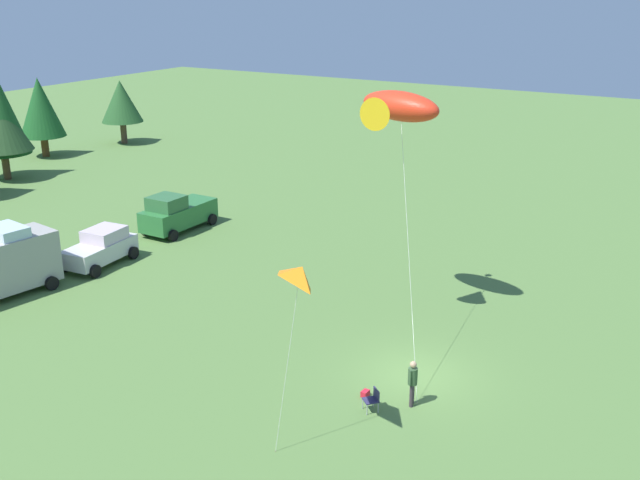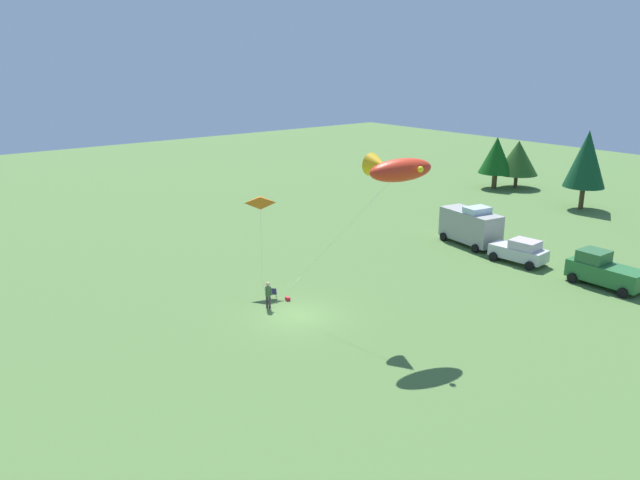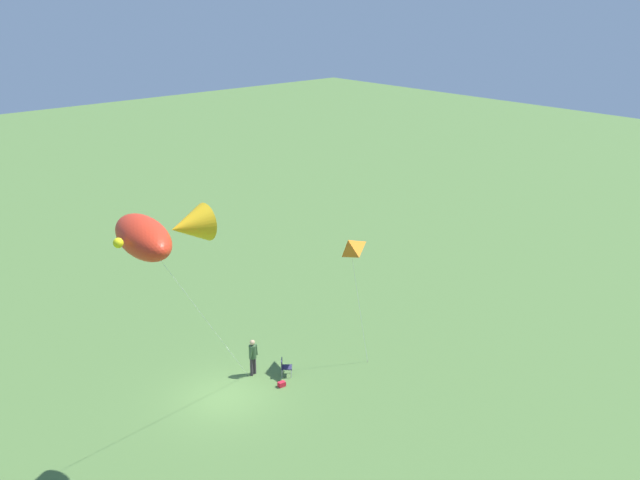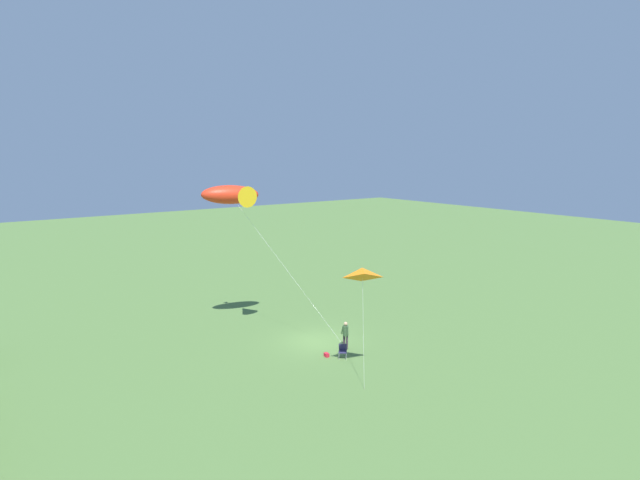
{
  "view_description": "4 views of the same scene",
  "coord_description": "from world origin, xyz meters",
  "px_view_note": "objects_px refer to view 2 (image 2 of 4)",
  "views": [
    {
      "loc": [
        -23.74,
        -9.77,
        14.27
      ],
      "look_at": [
        -4.82,
        1.43,
        6.66
      ],
      "focal_mm": 42.0,
      "sensor_mm": 36.0,
      "label": 1
    },
    {
      "loc": [
        28.42,
        -20.69,
        15.35
      ],
      "look_at": [
        -1.53,
        2.96,
        3.92
      ],
      "focal_mm": 35.0,
      "sensor_mm": 36.0,
      "label": 2
    },
    {
      "loc": [
        15.78,
        23.96,
        17.07
      ],
      "look_at": [
        -4.78,
        0.83,
        6.31
      ],
      "focal_mm": 42.0,
      "sensor_mm": 36.0,
      "label": 3
    },
    {
      "loc": [
        -24.94,
        17.9,
        11.88
      ],
      "look_at": [
        -1.84,
        1.05,
        7.01
      ],
      "focal_mm": 28.0,
      "sensor_mm": 36.0,
      "label": 4
    }
  ],
  "objects_px": {
    "backpack_on_grass": "(288,299)",
    "kite_delta_orange": "(260,201)",
    "kite_large_fish": "(395,169)",
    "car_silver_compact": "(520,251)",
    "van_motorhome_grey": "(471,225)",
    "truck_green_flatbed": "(604,271)",
    "folding_chair": "(273,293)",
    "person_kite_flyer": "(268,293)"
  },
  "relations": [
    {
      "from": "kite_large_fish",
      "to": "car_silver_compact",
      "type": "bearing_deg",
      "value": 97.83
    },
    {
      "from": "backpack_on_grass",
      "to": "person_kite_flyer",
      "type": "bearing_deg",
      "value": -80.0
    },
    {
      "from": "backpack_on_grass",
      "to": "car_silver_compact",
      "type": "bearing_deg",
      "value": 75.28
    },
    {
      "from": "backpack_on_grass",
      "to": "van_motorhome_grey",
      "type": "xyz_separation_m",
      "value": [
        -0.67,
        19.21,
        1.53
      ]
    },
    {
      "from": "person_kite_flyer",
      "to": "backpack_on_grass",
      "type": "xyz_separation_m",
      "value": [
        -0.3,
        1.7,
        -0.91
      ]
    },
    {
      "from": "car_silver_compact",
      "to": "kite_delta_orange",
      "type": "relative_size",
      "value": 0.68
    },
    {
      "from": "folding_chair",
      "to": "van_motorhome_grey",
      "type": "relative_size",
      "value": 0.14
    },
    {
      "from": "folding_chair",
      "to": "backpack_on_grass",
      "type": "bearing_deg",
      "value": -96.13
    },
    {
      "from": "folding_chair",
      "to": "truck_green_flatbed",
      "type": "xyz_separation_m",
      "value": [
        11.97,
        19.25,
        0.61
      ]
    },
    {
      "from": "van_motorhome_grey",
      "to": "truck_green_flatbed",
      "type": "relative_size",
      "value": 1.13
    },
    {
      "from": "person_kite_flyer",
      "to": "truck_green_flatbed",
      "type": "bearing_deg",
      "value": -43.09
    },
    {
      "from": "car_silver_compact",
      "to": "kite_large_fish",
      "type": "bearing_deg",
      "value": -87.52
    },
    {
      "from": "person_kite_flyer",
      "to": "backpack_on_grass",
      "type": "relative_size",
      "value": 5.44
    },
    {
      "from": "car_silver_compact",
      "to": "kite_delta_orange",
      "type": "bearing_deg",
      "value": -120.51
    },
    {
      "from": "van_motorhome_grey",
      "to": "kite_large_fish",
      "type": "bearing_deg",
      "value": -57.06
    },
    {
      "from": "kite_delta_orange",
      "to": "folding_chair",
      "type": "bearing_deg",
      "value": -20.41
    },
    {
      "from": "person_kite_flyer",
      "to": "kite_delta_orange",
      "type": "distance_m",
      "value": 6.58
    },
    {
      "from": "kite_delta_orange",
      "to": "truck_green_flatbed",
      "type": "bearing_deg",
      "value": 50.77
    },
    {
      "from": "backpack_on_grass",
      "to": "kite_delta_orange",
      "type": "distance_m",
      "value": 6.82
    },
    {
      "from": "person_kite_flyer",
      "to": "truck_green_flatbed",
      "type": "relative_size",
      "value": 0.35
    },
    {
      "from": "person_kite_flyer",
      "to": "folding_chair",
      "type": "distance_m",
      "value": 1.54
    },
    {
      "from": "person_kite_flyer",
      "to": "folding_chair",
      "type": "xyz_separation_m",
      "value": [
        -1.01,
        1.03,
        -0.53
      ]
    },
    {
      "from": "folding_chair",
      "to": "kite_large_fish",
      "type": "bearing_deg",
      "value": -117.44
    },
    {
      "from": "van_motorhome_grey",
      "to": "kite_delta_orange",
      "type": "bearing_deg",
      "value": -90.33
    },
    {
      "from": "car_silver_compact",
      "to": "truck_green_flatbed",
      "type": "distance_m",
      "value": 6.47
    },
    {
      "from": "van_motorhome_grey",
      "to": "truck_green_flatbed",
      "type": "bearing_deg",
      "value": 5.48
    },
    {
      "from": "car_silver_compact",
      "to": "kite_large_fish",
      "type": "xyz_separation_m",
      "value": [
        2.18,
        -15.88,
        8.38
      ]
    },
    {
      "from": "person_kite_flyer",
      "to": "car_silver_compact",
      "type": "xyz_separation_m",
      "value": [
        4.5,
        19.95,
        -0.07
      ]
    },
    {
      "from": "backpack_on_grass",
      "to": "kite_large_fish",
      "type": "relative_size",
      "value": 0.03
    },
    {
      "from": "backpack_on_grass",
      "to": "kite_delta_orange",
      "type": "xyz_separation_m",
      "value": [
        -3.59,
        0.4,
        5.79
      ]
    },
    {
      "from": "folding_chair",
      "to": "van_motorhome_grey",
      "type": "bearing_deg",
      "value": -49.18
    },
    {
      "from": "van_motorhome_grey",
      "to": "kite_delta_orange",
      "type": "distance_m",
      "value": 19.5
    },
    {
      "from": "car_silver_compact",
      "to": "van_motorhome_grey",
      "type": "bearing_deg",
      "value": 164.77
    },
    {
      "from": "kite_delta_orange",
      "to": "person_kite_flyer",
      "type": "bearing_deg",
      "value": -28.36
    },
    {
      "from": "backpack_on_grass",
      "to": "kite_delta_orange",
      "type": "bearing_deg",
      "value": 173.59
    },
    {
      "from": "person_kite_flyer",
      "to": "kite_large_fish",
      "type": "bearing_deg",
      "value": -73.31
    },
    {
      "from": "backpack_on_grass",
      "to": "truck_green_flatbed",
      "type": "xyz_separation_m",
      "value": [
        11.25,
        18.59,
        0.99
      ]
    },
    {
      "from": "person_kite_flyer",
      "to": "car_silver_compact",
      "type": "bearing_deg",
      "value": -27.41
    },
    {
      "from": "truck_green_flatbed",
      "to": "kite_large_fish",
      "type": "height_order",
      "value": "kite_large_fish"
    },
    {
      "from": "folding_chair",
      "to": "kite_large_fish",
      "type": "distance_m",
      "value": 12.12
    },
    {
      "from": "folding_chair",
      "to": "truck_green_flatbed",
      "type": "height_order",
      "value": "truck_green_flatbed"
    },
    {
      "from": "van_motorhome_grey",
      "to": "car_silver_compact",
      "type": "relative_size",
      "value": 1.3
    }
  ]
}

